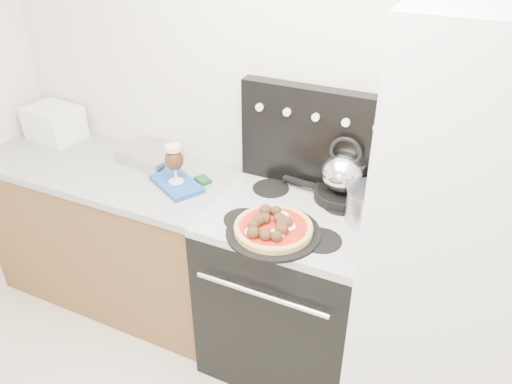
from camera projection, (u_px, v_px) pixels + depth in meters
The scene contains 16 objects.
room_shell at pixel (160, 264), 1.45m from camera, with size 3.52×3.01×2.52m.
base_cabinet at pixel (118, 235), 2.95m from camera, with size 1.45×0.60×0.86m, color brown.
countertop at pixel (106, 168), 2.71m from camera, with size 1.48×0.63×0.04m, color #98989D.
stove_body at pixel (290, 292), 2.52m from camera, with size 0.76×0.65×0.88m, color black.
cooktop at pixel (294, 216), 2.28m from camera, with size 0.76×0.65×0.04m, color #ADADB2.
backguard at pixel (317, 139), 2.35m from camera, with size 0.76×0.08×0.50m, color black.
fridge at pixel (456, 251), 1.98m from camera, with size 0.64×0.68×1.90m, color silver.
toaster_oven at pixel (54, 123), 2.95m from camera, with size 0.31×0.23×0.19m, color silver.
foil_sheet at pixel (149, 156), 2.73m from camera, with size 0.31×0.23×0.06m, color silver.
oven_mitt at pixel (177, 184), 2.51m from camera, with size 0.29×0.17×0.02m, color #1A4795.
beer_glass at pixel (175, 164), 2.45m from camera, with size 0.09×0.09×0.20m, color #341F12, non-canonical shape.
pizza_pan at pixel (273, 232), 2.13m from camera, with size 0.41×0.41×0.01m, color black.
pizza at pixel (273, 226), 2.11m from camera, with size 0.34×0.34×0.05m, color gold, non-canonical shape.
skillet at pixel (341, 194), 2.36m from camera, with size 0.26×0.26×0.05m, color black.
tea_kettle at pixel (344, 169), 2.29m from camera, with size 0.21×0.21×0.23m, color silver, non-canonical shape.
stock_pot at pixel (370, 207), 2.17m from camera, with size 0.21×0.21×0.15m, color #B2B5CA.
Camera 1 is at (0.73, -0.61, 2.18)m, focal length 35.00 mm.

